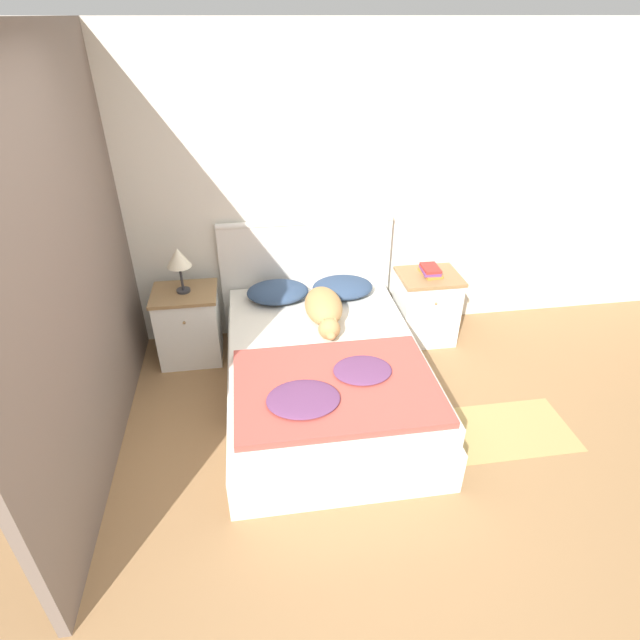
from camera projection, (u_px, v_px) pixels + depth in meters
name	position (u px, v px, depth m)	size (l,w,h in m)	color
ground_plane	(341.00, 512.00, 3.00)	(16.00, 16.00, 0.00)	#997047
wall_back	(298.00, 196.00, 4.13)	(9.00, 0.06, 2.55)	silver
wall_side_left	(82.00, 261.00, 3.04)	(0.06, 3.10, 2.55)	#706056
bed	(324.00, 374.00, 3.75)	(1.42, 2.00, 0.50)	silver
headboard	(306.00, 276.00, 4.44)	(1.50, 0.06, 1.09)	silver
nightstand_left	(189.00, 325.00, 4.20)	(0.52, 0.45, 0.64)	white
nightstand_right	(426.00, 307.00, 4.46)	(0.52, 0.45, 0.64)	white
pillow_left	(278.00, 292.00, 4.18)	(0.52, 0.40, 0.13)	navy
pillow_right	(343.00, 287.00, 4.25)	(0.52, 0.40, 0.13)	navy
quilt	(335.00, 386.00, 3.18)	(1.29, 0.93, 0.08)	#BC4C42
dog	(324.00, 309.00, 3.87)	(0.29, 0.72, 0.23)	tan
book_stack	(430.00, 270.00, 4.29)	(0.17, 0.23, 0.07)	orange
table_lamp	(178.00, 259.00, 3.89)	(0.19, 0.19, 0.38)	#2D2D33
rug	(506.00, 430.00, 3.59)	(0.92, 0.56, 0.00)	tan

